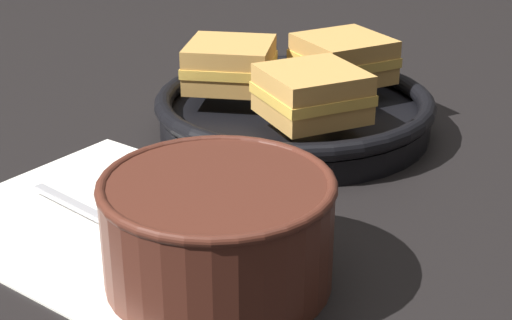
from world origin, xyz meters
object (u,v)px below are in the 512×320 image
(spoon, at_px, (128,232))
(sandwich_near_left, at_px, (312,94))
(soup_bowl, at_px, (218,224))
(sandwich_near_right, at_px, (343,58))
(skillet, at_px, (294,112))
(sandwich_far_left, at_px, (230,64))

(spoon, height_order, sandwich_near_left, sandwich_near_left)
(soup_bowl, xyz_separation_m, sandwich_near_right, (-0.15, 0.32, 0.02))
(skillet, relative_size, sandwich_near_left, 2.54)
(spoon, relative_size, sandwich_far_left, 1.39)
(soup_bowl, relative_size, sandwich_near_right, 1.48)
(soup_bowl, relative_size, sandwich_near_left, 1.44)
(sandwich_near_right, bearing_deg, sandwich_near_left, -64.80)
(skillet, distance_m, sandwich_near_left, 0.08)
(sandwich_far_left, bearing_deg, spoon, -61.04)
(spoon, height_order, sandwich_near_right, sandwich_near_right)
(spoon, distance_m, sandwich_far_left, 0.27)
(soup_bowl, distance_m, spoon, 0.10)
(sandwich_near_right, distance_m, sandwich_far_left, 0.12)
(soup_bowl, bearing_deg, spoon, -172.54)
(sandwich_near_left, distance_m, sandwich_near_right, 0.12)
(soup_bowl, distance_m, sandwich_near_right, 0.35)
(skillet, bearing_deg, sandwich_near_right, 85.20)
(spoon, height_order, skillet, skillet)
(sandwich_near_right, height_order, sandwich_far_left, same)
(skillet, relative_size, sandwich_near_right, 2.62)
(soup_bowl, distance_m, sandwich_near_left, 0.23)
(soup_bowl, height_order, sandwich_near_right, sandwich_near_right)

